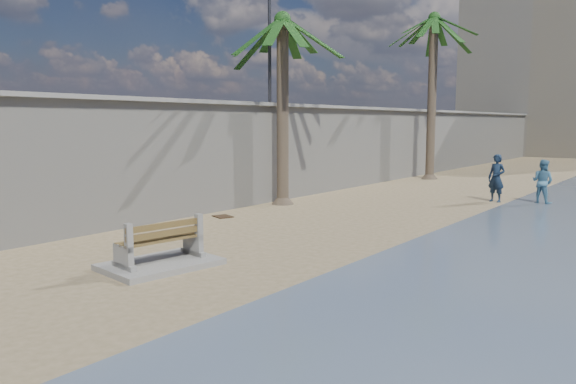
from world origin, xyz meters
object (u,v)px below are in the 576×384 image
Objects in this scene: person_b at (543,179)px; person_a at (497,175)px; bench_far at (160,247)px; palm_back at (434,21)px; palm_mid at (283,22)px.

person_a is at bearing 38.40° from person_b.
bench_far is 14.82m from person_b.
person_a is (5.34, -6.53, -6.94)m from palm_back.
person_b is at bearing -41.02° from palm_back.
palm_mid is 9.49m from person_a.
bench_far is at bearing -68.15° from palm_mid.
palm_back reaches higher than palm_mid.
palm_mid reaches higher than person_a.
palm_mid is at bearing -123.91° from person_a.
person_b is (6.78, -5.89, -7.08)m from palm_back.
palm_back is (0.57, 11.70, 1.62)m from palm_mid.
palm_back is 4.45× the size of person_a.
person_a is (5.91, 5.17, -5.33)m from palm_mid.
palm_back is 10.92m from person_a.
palm_back is at bearing -26.47° from person_b.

